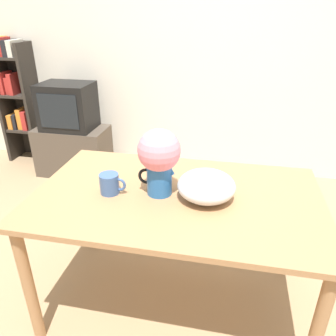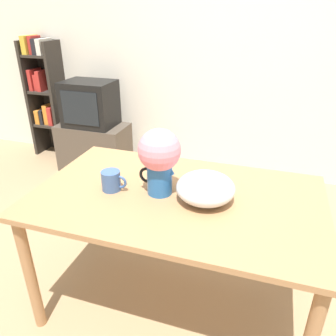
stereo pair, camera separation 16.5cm
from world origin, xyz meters
name	(u,v)px [view 1 (the left image)]	position (x,y,z in m)	size (l,w,h in m)	color
ground_plane	(186,302)	(0.00, 0.00, 0.00)	(12.00, 12.00, 0.00)	#9E7F5B
wall_back	(220,47)	(0.00, 1.97, 1.30)	(8.00, 0.05, 2.60)	silver
table	(176,209)	(-0.07, 0.01, 0.67)	(1.50, 0.92, 0.76)	#A3754C
flower_vase	(159,157)	(-0.16, 0.01, 0.97)	(0.22, 0.22, 0.35)	#235B9E
coffee_mug	(110,184)	(-0.42, -0.04, 0.82)	(0.14, 0.10, 0.11)	#385689
white_bowl	(206,186)	(0.08, 0.00, 0.84)	(0.29, 0.29, 0.15)	silver
tv_stand	(74,151)	(-1.47, 1.55, 0.26)	(0.75, 0.41, 0.51)	#4C4238
tv_set	(68,106)	(-1.47, 1.54, 0.75)	(0.52, 0.40, 0.47)	black
bookshelf	(18,96)	(-2.21, 1.81, 0.76)	(0.38, 0.30, 1.38)	#2D2823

